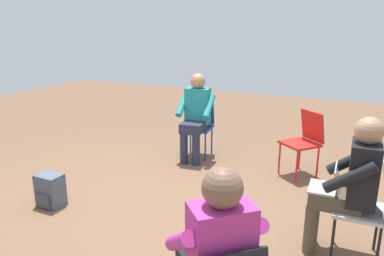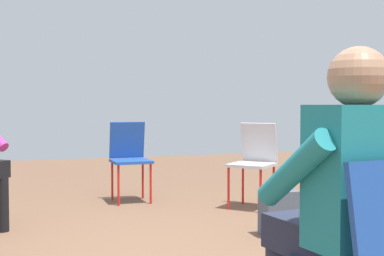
{
  "view_description": "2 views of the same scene",
  "coord_description": "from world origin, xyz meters",
  "px_view_note": "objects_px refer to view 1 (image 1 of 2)",
  "views": [
    {
      "loc": [
        -3.04,
        -1.96,
        1.96
      ],
      "look_at": [
        0.27,
        -0.4,
        0.91
      ],
      "focal_mm": 35.0,
      "sensor_mm": 36.0,
      "label": 1
    },
    {
      "loc": [
        3.4,
        -0.95,
        1.03
      ],
      "look_at": [
        -0.1,
        0.23,
        0.87
      ],
      "focal_mm": 50.0,
      "sensor_mm": 36.0,
      "label": 2
    }
  ],
  "objects_px": {
    "chair_east": "(199,123)",
    "chair_southeast": "(304,139)",
    "chair_south": "(369,206)",
    "person_in_magenta": "(215,251)",
    "backpack_near_laptop_user": "(51,192)",
    "person_in_teal": "(196,112)",
    "person_with_laptop": "(349,180)"
  },
  "relations": [
    {
      "from": "chair_east",
      "to": "chair_southeast",
      "type": "height_order",
      "value": "same"
    },
    {
      "from": "chair_southeast",
      "to": "chair_south",
      "type": "distance_m",
      "value": 1.82
    },
    {
      "from": "person_in_magenta",
      "to": "chair_east",
      "type": "bearing_deg",
      "value": 72.53
    },
    {
      "from": "person_in_magenta",
      "to": "backpack_near_laptop_user",
      "type": "height_order",
      "value": "person_in_magenta"
    },
    {
      "from": "person_in_teal",
      "to": "backpack_near_laptop_user",
      "type": "relative_size",
      "value": 3.44
    },
    {
      "from": "person_with_laptop",
      "to": "backpack_near_laptop_user",
      "type": "distance_m",
      "value": 3.03
    },
    {
      "from": "person_in_teal",
      "to": "backpack_near_laptop_user",
      "type": "bearing_deg",
      "value": 61.22
    },
    {
      "from": "chair_south",
      "to": "person_in_magenta",
      "type": "bearing_deg",
      "value": 148.11
    },
    {
      "from": "chair_east",
      "to": "chair_south",
      "type": "height_order",
      "value": "same"
    },
    {
      "from": "chair_south",
      "to": "chair_east",
      "type": "bearing_deg",
      "value": 50.81
    },
    {
      "from": "person_with_laptop",
      "to": "backpack_near_laptop_user",
      "type": "relative_size",
      "value": 3.44
    },
    {
      "from": "chair_east",
      "to": "person_with_laptop",
      "type": "distance_m",
      "value": 2.8
    },
    {
      "from": "person_in_teal",
      "to": "person_in_magenta",
      "type": "height_order",
      "value": "same"
    },
    {
      "from": "chair_east",
      "to": "chair_south",
      "type": "xyz_separation_m",
      "value": [
        -1.77,
        -2.32,
        0.0
      ]
    },
    {
      "from": "person_in_teal",
      "to": "backpack_near_laptop_user",
      "type": "distance_m",
      "value": 2.24
    },
    {
      "from": "chair_south",
      "to": "person_with_laptop",
      "type": "distance_m",
      "value": 0.26
    },
    {
      "from": "backpack_near_laptop_user",
      "to": "person_in_magenta",
      "type": "bearing_deg",
      "value": -113.03
    },
    {
      "from": "chair_east",
      "to": "backpack_near_laptop_user",
      "type": "xyz_separation_m",
      "value": [
        -2.18,
        0.8,
        -0.34
      ]
    },
    {
      "from": "chair_south",
      "to": "person_in_magenta",
      "type": "relative_size",
      "value": 0.69
    },
    {
      "from": "chair_east",
      "to": "chair_southeast",
      "type": "distance_m",
      "value": 1.55
    },
    {
      "from": "person_with_laptop",
      "to": "person_in_teal",
      "type": "relative_size",
      "value": 1.0
    },
    {
      "from": "chair_east",
      "to": "chair_south",
      "type": "bearing_deg",
      "value": 136.09
    },
    {
      "from": "chair_southeast",
      "to": "person_with_laptop",
      "type": "xyz_separation_m",
      "value": [
        -1.65,
        -0.61,
        0.2
      ]
    },
    {
      "from": "chair_southeast",
      "to": "chair_east",
      "type": "bearing_deg",
      "value": 34.79
    },
    {
      "from": "person_with_laptop",
      "to": "chair_southeast",
      "type": "bearing_deg",
      "value": 18.36
    },
    {
      "from": "chair_south",
      "to": "person_in_teal",
      "type": "height_order",
      "value": "person_in_teal"
    },
    {
      "from": "person_in_magenta",
      "to": "backpack_near_laptop_user",
      "type": "bearing_deg",
      "value": 113.9
    },
    {
      "from": "chair_east",
      "to": "person_in_teal",
      "type": "bearing_deg",
      "value": 90.0
    },
    {
      "from": "chair_east",
      "to": "person_in_magenta",
      "type": "distance_m",
      "value": 3.52
    },
    {
      "from": "chair_east",
      "to": "person_with_laptop",
      "type": "xyz_separation_m",
      "value": [
        -1.77,
        -2.15,
        0.2
      ]
    },
    {
      "from": "chair_southeast",
      "to": "backpack_near_laptop_user",
      "type": "xyz_separation_m",
      "value": [
        -2.06,
        2.34,
        -0.34
      ]
    },
    {
      "from": "chair_east",
      "to": "backpack_near_laptop_user",
      "type": "distance_m",
      "value": 2.35
    }
  ]
}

